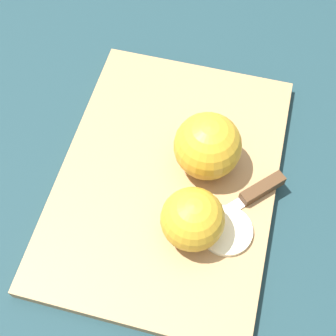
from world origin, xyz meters
TOP-DOWN VIEW (x-y plane):
  - ground_plane at (0.00, 0.00)m, footprint 4.00×4.00m
  - cutting_board at (0.00, 0.00)m, footprint 0.43×0.33m
  - apple_half_left at (-0.03, 0.05)m, footprint 0.09×0.09m
  - apple_half_right at (0.08, 0.04)m, footprint 0.08×0.08m
  - knife at (0.02, 0.11)m, footprint 0.12×0.14m
  - apple_slice at (0.07, 0.08)m, footprint 0.07×0.07m

SIDE VIEW (x-z plane):
  - ground_plane at x=0.00m, z-range 0.00..0.00m
  - cutting_board at x=0.00m, z-range 0.00..0.02m
  - apple_slice at x=0.07m, z-range 0.02..0.03m
  - knife at x=0.02m, z-range 0.02..0.03m
  - apple_half_right at x=0.08m, z-range 0.02..0.10m
  - apple_half_left at x=-0.03m, z-range 0.02..0.11m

